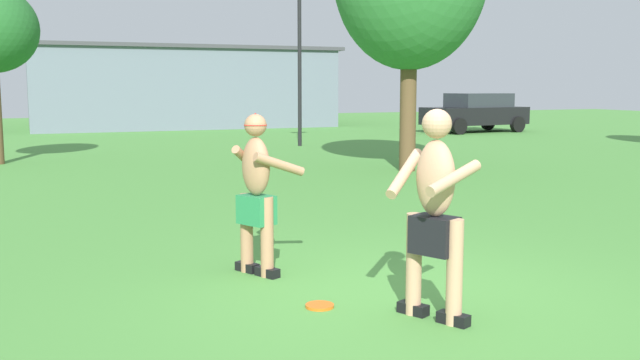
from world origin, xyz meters
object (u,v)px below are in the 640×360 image
at_px(player_with_cap, 257,188).
at_px(lamp_post, 300,49).
at_px(player_in_black, 434,210).
at_px(car_black_near_post, 476,112).
at_px(frisbee, 320,306).

distance_m(player_with_cap, lamp_post, 15.56).
relative_size(player_with_cap, player_in_black, 0.95).
xyz_separation_m(player_in_black, car_black_near_post, (14.02, 19.76, -0.07)).
bearing_deg(player_in_black, lamp_post, 72.92).
bearing_deg(player_in_black, frisbee, 138.68).
bearing_deg(frisbee, car_black_near_post, 52.36).
relative_size(frisbee, car_black_near_post, 0.06).
xyz_separation_m(player_with_cap, lamp_post, (5.85, 14.26, 2.15)).
xyz_separation_m(player_in_black, lamp_post, (4.96, 16.15, 2.13)).
bearing_deg(car_black_near_post, frisbee, -127.64).
xyz_separation_m(car_black_near_post, lamp_post, (-9.05, -3.61, 2.20)).
bearing_deg(car_black_near_post, player_in_black, -125.35).
bearing_deg(player_with_cap, car_black_near_post, 50.16).
height_order(player_in_black, lamp_post, lamp_post).
relative_size(player_in_black, frisbee, 6.91).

